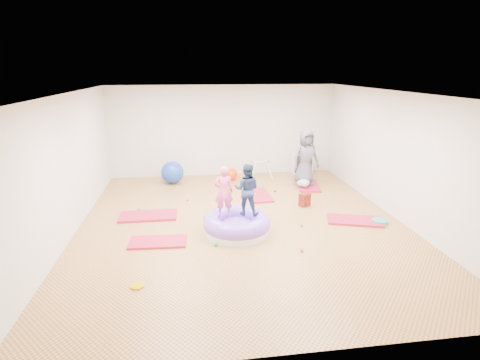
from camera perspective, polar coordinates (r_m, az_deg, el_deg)
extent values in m
cube|color=#AC8E40|center=(8.31, 0.29, -6.55)|extent=(7.00, 8.00, 0.01)
cube|color=silver|center=(7.65, 0.32, 13.11)|extent=(7.00, 8.00, 0.01)
cube|color=silver|center=(11.76, -2.51, 7.48)|extent=(7.00, 0.01, 2.80)
cube|color=silver|center=(4.17, 8.30, -10.29)|extent=(7.00, 0.01, 2.80)
cube|color=silver|center=(8.15, -24.87, 1.79)|extent=(0.01, 8.00, 2.80)
cube|color=silver|center=(9.04, 22.88, 3.37)|extent=(0.01, 8.00, 2.80)
cube|color=#A41F42|center=(7.57, -12.41, -9.19)|extent=(1.12, 0.60, 0.05)
cube|color=#A41F42|center=(8.87, -13.80, -5.32)|extent=(1.28, 0.65, 0.05)
cube|color=#A41F42|center=(10.00, 2.84, -2.32)|extent=(0.61, 1.17, 0.05)
cube|color=#A41F42|center=(8.76, 17.09, -5.89)|extent=(1.31, 0.93, 0.05)
cube|color=#A41F42|center=(10.98, 10.33, -0.83)|extent=(0.81, 1.29, 0.05)
cylinder|color=white|center=(7.82, -0.48, -7.48)|extent=(1.35, 1.35, 0.15)
torus|color=#7B50D9|center=(7.76, -0.48, -6.53)|extent=(1.40, 1.40, 0.37)
ellipsoid|color=#7B50D9|center=(7.80, -0.48, -7.12)|extent=(0.74, 0.74, 0.33)
imported|color=#EB548F|center=(7.53, -2.51, -1.42)|extent=(0.40, 0.28, 1.07)
imported|color=navy|center=(7.64, 1.05, -1.09)|extent=(0.63, 0.56, 1.08)
imported|color=#4C4C5B|center=(10.81, 9.99, 3.36)|extent=(0.84, 0.62, 1.57)
ellipsoid|color=#85B1CA|center=(10.73, 9.62, -0.47)|extent=(0.37, 0.24, 0.21)
sphere|color=#DAA28C|center=(10.57, 9.90, -0.61)|extent=(0.17, 0.17, 0.17)
sphere|color=#D79900|center=(10.05, 2.13, -2.16)|extent=(0.06, 0.06, 0.06)
sphere|color=green|center=(9.28, -15.18, -4.39)|extent=(0.06, 0.06, 0.06)
sphere|color=#173AA1|center=(8.54, -5.37, -5.72)|extent=(0.06, 0.06, 0.06)
sphere|color=#CA451D|center=(9.70, -8.01, -3.03)|extent=(0.06, 0.06, 0.06)
sphere|color=#CA451D|center=(7.15, 9.41, -10.54)|extent=(0.06, 0.06, 0.06)
sphere|color=green|center=(8.21, 9.38, -6.82)|extent=(0.06, 0.06, 0.06)
sphere|color=#173AA1|center=(10.34, 5.36, -1.68)|extent=(0.06, 0.06, 0.06)
sphere|color=green|center=(7.28, -3.75, -9.81)|extent=(0.06, 0.06, 0.06)
sphere|color=#173AA1|center=(11.18, -10.28, 1.14)|extent=(0.66, 0.66, 0.66)
sphere|color=#FF3704|center=(11.38, -1.29, 0.89)|extent=(0.36, 0.36, 0.36)
cylinder|color=silver|center=(11.28, 2.07, 1.31)|extent=(0.20, 0.21, 0.54)
cylinder|color=silver|center=(11.72, 1.68, 1.90)|extent=(0.20, 0.21, 0.54)
cylinder|color=silver|center=(11.37, 4.57, 1.40)|extent=(0.20, 0.21, 0.54)
cylinder|color=silver|center=(11.81, 4.09, 1.98)|extent=(0.20, 0.21, 0.54)
cylinder|color=silver|center=(11.48, 3.12, 2.79)|extent=(0.52, 0.03, 0.03)
sphere|color=#CA451D|center=(11.44, 1.83, 2.75)|extent=(0.06, 0.06, 0.06)
sphere|color=#173AA1|center=(11.53, 4.40, 2.83)|extent=(0.06, 0.06, 0.06)
cube|color=silver|center=(12.27, 9.43, 2.58)|extent=(0.67, 0.32, 0.67)
cube|color=#242424|center=(12.13, 9.65, 2.40)|extent=(0.57, 0.02, 0.57)
cube|color=silver|center=(12.23, 9.50, 2.52)|extent=(0.02, 0.23, 0.59)
cube|color=silver|center=(12.23, 9.50, 2.52)|extent=(0.59, 0.23, 0.02)
cylinder|color=teal|center=(8.84, 20.51, -5.93)|extent=(0.33, 0.33, 0.07)
cube|color=red|center=(9.38, 9.83, -3.00)|extent=(0.32, 0.29, 0.32)
cylinder|color=#D79900|center=(6.27, -15.34, -15.31)|extent=(0.21, 0.21, 0.03)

